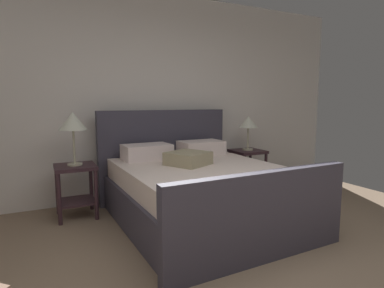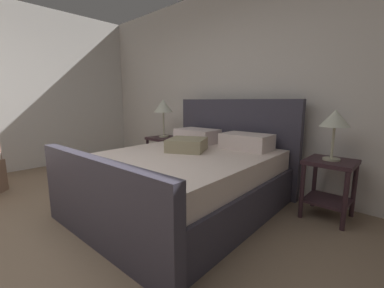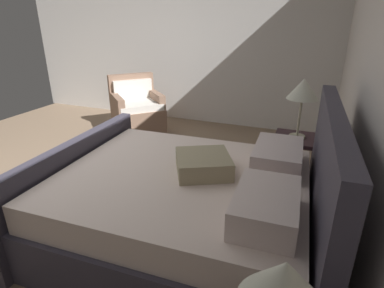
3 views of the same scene
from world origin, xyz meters
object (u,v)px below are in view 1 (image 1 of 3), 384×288
object	(u,v)px
nightstand_left	(76,182)
table_lamp_left	(73,122)
nightstand_right	(247,163)
table_lamp_right	(248,123)
bed	(199,189)

from	to	relation	value
nightstand_left	table_lamp_left	size ratio (longest dim) A/B	1.01
nightstand_right	table_lamp_right	world-z (taller)	table_lamp_right
table_lamp_right	nightstand_left	distance (m)	2.50
bed	table_lamp_left	xyz separation A→B (m)	(-1.21, 0.70, 0.73)
nightstand_right	table_lamp_left	bearing A→B (deg)	-177.77
nightstand_right	nightstand_left	xyz separation A→B (m)	(-2.42, -0.09, 0.00)
table_lamp_right	nightstand_left	xyz separation A→B (m)	(-2.42, -0.09, -0.59)
bed	nightstand_right	bearing A→B (deg)	33.16
bed	table_lamp_right	size ratio (longest dim) A/B	4.35
bed	table_lamp_left	world-z (taller)	bed
nightstand_left	table_lamp_left	world-z (taller)	table_lamp_left
bed	nightstand_right	xyz separation A→B (m)	(1.21, 0.79, 0.05)
table_lamp_left	nightstand_right	bearing A→B (deg)	2.23
nightstand_right	nightstand_left	size ratio (longest dim) A/B	1.00
bed	nightstand_right	world-z (taller)	bed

